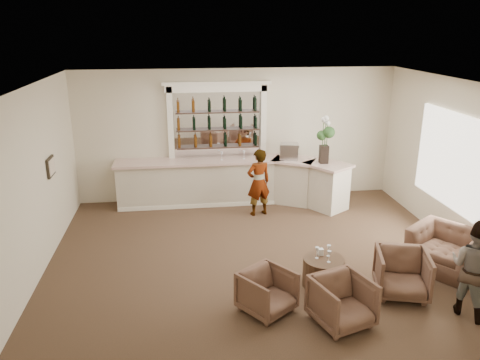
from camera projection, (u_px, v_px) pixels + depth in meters
name	position (u px, v px, depth m)	size (l,w,h in m)	color
ground	(260.00, 259.00, 9.02)	(8.00, 8.00, 0.00)	brown
room_shell	(264.00, 132.00, 8.97)	(8.04, 7.02, 3.32)	beige
bar_counter	(233.00, 182.00, 11.64)	(5.72, 1.80, 1.14)	white
back_bar_alcove	(217.00, 121.00, 11.53)	(2.64, 0.25, 3.00)	white
cocktail_table	(323.00, 272.00, 8.04)	(0.71, 0.71, 0.50)	#43301D
sommelier	(259.00, 182.00, 10.89)	(0.58, 0.38, 1.60)	gray
guest	(474.00, 268.00, 7.08)	(0.76, 0.59, 1.56)	gray
armchair_left	(267.00, 292.00, 7.26)	(0.73, 0.75, 0.68)	brown
armchair_center	(342.00, 302.00, 6.95)	(0.79, 0.82, 0.74)	brown
armchair_right	(402.00, 274.00, 7.71)	(0.82, 0.85, 0.77)	brown
armchair_far	(446.00, 250.00, 8.52)	(1.19, 1.04, 0.77)	brown
espresso_machine	(289.00, 151.00, 11.49)	(0.44, 0.37, 0.39)	#B3B3B7
flower_vase	(325.00, 137.00, 11.01)	(0.30, 0.30, 1.14)	black
wine_glass_bar_left	(244.00, 155.00, 11.53)	(0.07, 0.07, 0.21)	white
wine_glass_bar_right	(222.00, 156.00, 11.43)	(0.07, 0.07, 0.21)	white
wine_glass_tbl_a	(317.00, 253.00, 7.94)	(0.07, 0.07, 0.21)	white
wine_glass_tbl_b	(329.00, 251.00, 8.01)	(0.07, 0.07, 0.21)	white
wine_glass_tbl_c	(329.00, 257.00, 7.81)	(0.07, 0.07, 0.21)	white
napkin_holder	(321.00, 252.00, 8.07)	(0.08, 0.08, 0.12)	white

